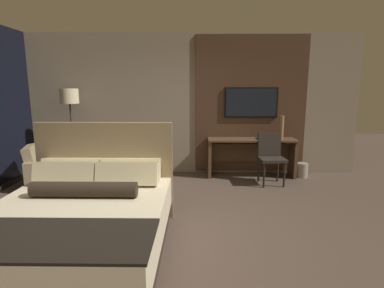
% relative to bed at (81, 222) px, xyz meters
% --- Properties ---
extents(ground_plane, '(16.00, 16.00, 0.00)m').
position_rel_bed_xyz_m(ground_plane, '(0.83, 0.56, -0.35)').
color(ground_plane, '#4C3D33').
extents(wall_back_tv_panel, '(7.20, 0.09, 2.80)m').
position_rel_bed_xyz_m(wall_back_tv_panel, '(1.02, 3.16, 1.05)').
color(wall_back_tv_panel, gray).
rests_on(wall_back_tv_panel, ground_plane).
extents(bed, '(1.79, 2.09, 1.29)m').
position_rel_bed_xyz_m(bed, '(0.00, 0.00, 0.00)').
color(bed, '#33281E').
rests_on(bed, ground_plane).
extents(desk, '(1.70, 0.47, 0.76)m').
position_rel_bed_xyz_m(desk, '(2.29, 2.90, 0.16)').
color(desk, brown).
rests_on(desk, ground_plane).
extents(tv, '(1.05, 0.04, 0.59)m').
position_rel_bed_xyz_m(tv, '(2.29, 3.08, 1.10)').
color(tv, black).
extents(desk_chair, '(0.48, 0.48, 0.92)m').
position_rel_bed_xyz_m(desk_chair, '(2.56, 2.43, 0.20)').
color(desk_chair, '#28231E').
rests_on(desk_chair, ground_plane).
extents(armchair_by_window, '(0.94, 0.97, 0.76)m').
position_rel_bed_xyz_m(armchair_by_window, '(-1.39, 2.17, -0.10)').
color(armchair_by_window, '#998460').
rests_on(armchair_by_window, ground_plane).
extents(floor_lamp, '(0.34, 0.34, 1.72)m').
position_rel_bed_xyz_m(floor_lamp, '(-1.19, 2.76, 1.09)').
color(floor_lamp, '#282623').
rests_on(floor_lamp, ground_plane).
extents(vase_tall, '(0.09, 0.09, 0.45)m').
position_rel_bed_xyz_m(vase_tall, '(2.85, 2.84, 0.63)').
color(vase_tall, '#846647').
rests_on(vase_tall, desk).
extents(book, '(0.26, 0.21, 0.03)m').
position_rel_bed_xyz_m(book, '(2.50, 2.83, 0.42)').
color(book, navy).
rests_on(book, desk).
extents(waste_bin, '(0.22, 0.22, 0.28)m').
position_rel_bed_xyz_m(waste_bin, '(3.29, 2.82, -0.21)').
color(waste_bin, gray).
rests_on(waste_bin, ground_plane).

